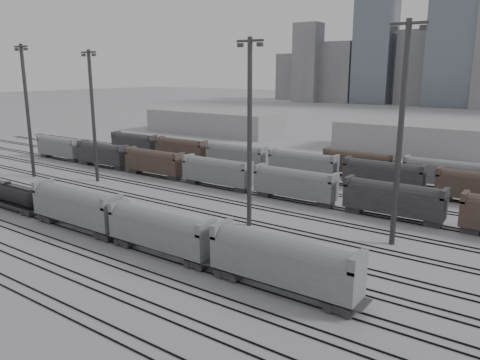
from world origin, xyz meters
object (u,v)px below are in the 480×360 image
Objects in this scene: hopper_car_c at (283,260)px; hopper_car_b at (160,229)px; light_mast_c at (250,129)px; hopper_car_a at (76,205)px; light_mast_a at (27,108)px; tank_car_b at (9,194)px.

hopper_car_b is at bearing 180.00° from hopper_car_c.
light_mast_c is (-14.85, 15.71, 10.44)m from hopper_car_c.
hopper_car_a is at bearing -140.09° from light_mast_c.
hopper_car_c is 24.01m from light_mast_c.
hopper_car_b is 0.94× the size of hopper_car_c.
hopper_car_a is 0.62× the size of light_mast_c.
hopper_car_a is 33.63m from hopper_car_c.
light_mast_a reaches higher than light_mast_c.
hopper_car_c is (51.59, 0.00, 1.11)m from tank_car_b.
hopper_car_a is 41.70m from light_mast_a.
light_mast_a is (-53.48, 15.75, 11.13)m from hopper_car_b.
light_mast_c is (55.82, -0.04, -0.46)m from light_mast_a.
hopper_car_c is 73.23m from light_mast_a.
hopper_car_a is at bearing 180.00° from hopper_car_b.
hopper_car_b is at bearing -16.41° from light_mast_a.
hopper_car_a reaches higher than hopper_car_c.
light_mast_a is 55.83m from light_mast_c.
hopper_car_c is 0.61× the size of light_mast_c.
light_mast_a is 1.03× the size of light_mast_c.
tank_car_b is at bearing 180.00° from hopper_car_c.
hopper_car_b is at bearing 0.00° from hopper_car_a.
tank_car_b is at bearing 180.00° from hopper_car_a.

